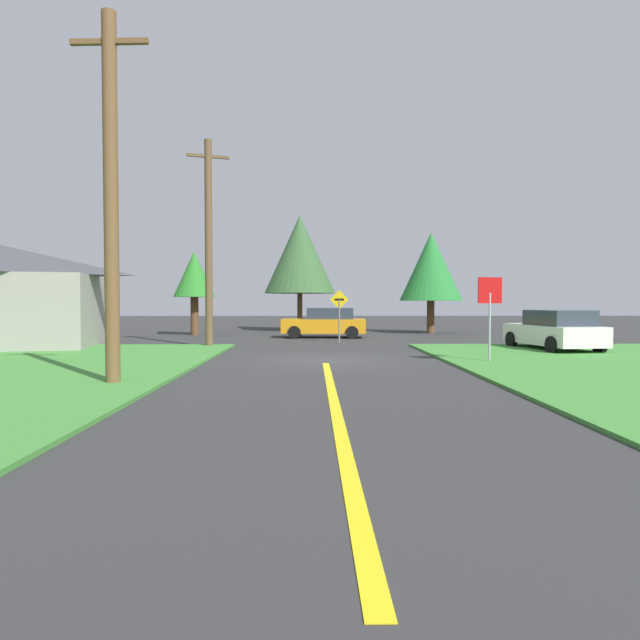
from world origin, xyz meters
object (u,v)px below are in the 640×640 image
stop_sign (490,302)px  car_on_crossroad (555,330)px  utility_pole_mid (209,241)px  oak_tree_left (300,254)px  pine_tree_center (194,275)px  direction_sign (339,310)px  car_approaching_junction (325,323)px  oak_tree_right (431,267)px  utility_pole_near (111,196)px

stop_sign → car_on_crossroad: 6.13m
car_on_crossroad → utility_pole_mid: 14.69m
oak_tree_left → pine_tree_center: bearing=-140.7°
direction_sign → oak_tree_left: bearing=101.0°
stop_sign → car_approaching_junction: size_ratio=0.59×
oak_tree_right → direction_sign: bearing=-127.5°
stop_sign → direction_sign: size_ratio=1.08×
car_approaching_junction → direction_sign: direction_sign is taller
car_approaching_junction → direction_sign: 3.75m
stop_sign → utility_pole_near: 11.37m
stop_sign → car_on_crossroad: bearing=-143.9°
utility_pole_mid → oak_tree_left: utility_pole_mid is taller
utility_pole_near → direction_sign: size_ratio=3.40×
car_approaching_junction → direction_sign: bearing=102.3°
utility_pole_near → direction_sign: 14.98m
car_approaching_junction → car_on_crossroad: same height
oak_tree_left → oak_tree_right: (8.25, -3.07, -1.03)m
pine_tree_center → utility_pole_near: bearing=-83.2°
utility_pole_near → oak_tree_left: utility_pole_near is taller
direction_sign → car_approaching_junction: bearing=99.1°
direction_sign → car_on_crossroad: bearing=-28.9°
utility_pole_mid → car_approaching_junction: bearing=50.2°
car_approaching_junction → direction_sign: (0.58, -3.63, 0.75)m
utility_pole_mid → direction_sign: 6.95m
car_approaching_junction → utility_pole_mid: 8.88m
utility_pole_near → car_on_crossroad: bearing=32.0°
car_approaching_junction → utility_pole_mid: (-5.15, -6.19, 3.73)m
oak_tree_left → pine_tree_center: (-6.06, -4.96, -1.66)m
direction_sign → utility_pole_near: bearing=-113.6°
car_approaching_junction → utility_pole_near: 18.27m
pine_tree_center → oak_tree_left: bearing=39.3°
utility_pole_near → utility_pole_mid: (0.17, 10.92, 0.17)m
utility_pole_near → pine_tree_center: 19.70m
utility_pole_mid → direction_sign: utility_pole_mid is taller
car_on_crossroad → oak_tree_right: bearing=2.3°
direction_sign → oak_tree_left: 11.79m
stop_sign → pine_tree_center: (-12.51, 15.13, 1.57)m
car_on_crossroad → utility_pole_near: 17.15m
stop_sign → oak_tree_left: oak_tree_left is taller
stop_sign → utility_pole_mid: (-10.03, 6.51, 2.61)m
car_approaching_junction → utility_pole_mid: size_ratio=0.52×
car_approaching_junction → oak_tree_left: (-1.57, 7.39, 4.36)m
car_approaching_junction → utility_pole_mid: bearing=53.5°
utility_pole_near → direction_sign: utility_pole_near is taller
stop_sign → direction_sign: stop_sign is taller
stop_sign → oak_tree_right: oak_tree_right is taller
utility_pole_mid → pine_tree_center: (-2.48, 8.63, -1.03)m
oak_tree_left → oak_tree_right: 8.86m
utility_pole_mid → oak_tree_right: size_ratio=1.41×
stop_sign → car_approaching_junction: bearing=-80.8°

